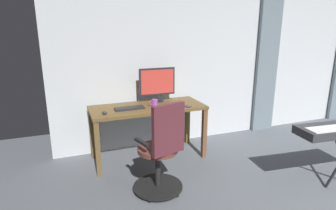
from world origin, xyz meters
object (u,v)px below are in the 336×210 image
at_px(office_chair, 161,153).
at_px(computer_keyboard, 129,108).
at_px(computer_monitor, 157,83).
at_px(desk, 148,113).
at_px(mug_coffee, 155,103).
at_px(computer_mouse, 104,112).
at_px(cell_phone_by_monitor, 186,106).

distance_m(office_chair, computer_keyboard, 0.91).
distance_m(computer_monitor, computer_keyboard, 0.59).
xyz_separation_m(desk, mug_coffee, (-0.09, 0.02, 0.14)).
height_order(office_chair, computer_keyboard, office_chair).
bearing_deg(office_chair, desk, 66.62).
xyz_separation_m(computer_monitor, mug_coffee, (0.12, 0.22, -0.22)).
height_order(desk, office_chair, office_chair).
distance_m(office_chair, computer_mouse, 0.94).
relative_size(computer_monitor, computer_mouse, 5.20).
distance_m(cell_phone_by_monitor, mug_coffee, 0.43).
relative_size(desk, office_chair, 1.45).
bearing_deg(mug_coffee, cell_phone_by_monitor, 156.40).
distance_m(desk, computer_keyboard, 0.29).
bearing_deg(cell_phone_by_monitor, office_chair, 29.45).
relative_size(computer_monitor, cell_phone_by_monitor, 3.61).
xyz_separation_m(computer_mouse, mug_coffee, (-0.69, -0.11, 0.03)).
xyz_separation_m(desk, cell_phone_by_monitor, (-0.48, 0.19, 0.10)).
xyz_separation_m(office_chair, cell_phone_by_monitor, (-0.61, -0.71, 0.28)).
xyz_separation_m(office_chair, computer_keyboard, (0.13, -0.85, 0.29)).
bearing_deg(cell_phone_by_monitor, mug_coffee, -43.33).
relative_size(computer_mouse, cell_phone_by_monitor, 0.69).
bearing_deg(computer_mouse, computer_monitor, -157.42).
relative_size(desk, computer_monitor, 2.94).
relative_size(office_chair, computer_mouse, 10.52).
bearing_deg(computer_mouse, office_chair, 121.52).
relative_size(computer_monitor, mug_coffee, 4.31).
bearing_deg(desk, office_chair, 81.79).
height_order(office_chair, cell_phone_by_monitor, office_chair).
relative_size(desk, computer_mouse, 15.29).
bearing_deg(computer_keyboard, office_chair, 98.87).
relative_size(desk, computer_keyboard, 4.01).
height_order(computer_monitor, computer_mouse, computer_monitor).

